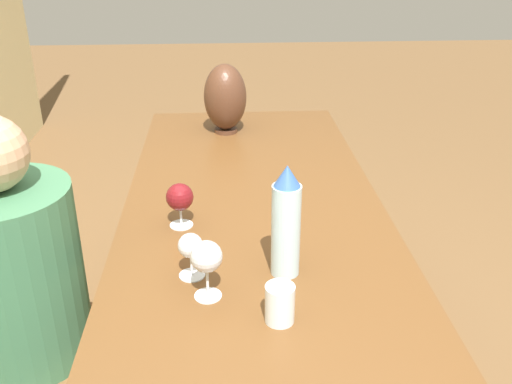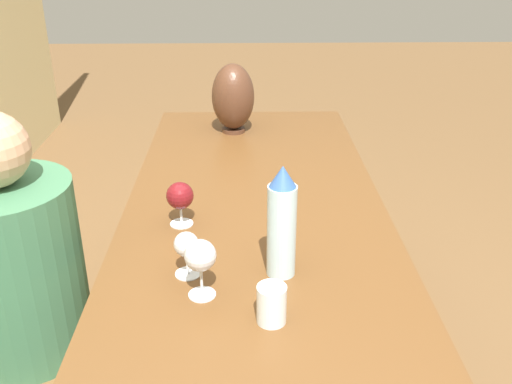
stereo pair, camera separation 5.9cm
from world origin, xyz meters
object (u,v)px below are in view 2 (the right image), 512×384
at_px(wine_glass_2, 186,246).
at_px(person_far, 27,297).
at_px(wine_glass_1, 200,257).
at_px(vase, 233,97).
at_px(water_bottle, 282,223).
at_px(chair_far, 1,328).
at_px(water_tumbler, 272,304).
at_px(wine_glass_0, 180,197).

distance_m(wine_glass_2, person_far, 0.55).
height_order(wine_glass_1, person_far, person_far).
xyz_separation_m(vase, person_far, (-0.92, 0.57, -0.31)).
height_order(water_bottle, chair_far, water_bottle).
bearing_deg(wine_glass_1, person_far, 66.10).
distance_m(water_tumbler, wine_glass_0, 0.51).
relative_size(water_tumbler, wine_glass_0, 0.68).
bearing_deg(person_far, water_tumbler, -115.92).
distance_m(wine_glass_2, chair_far, 0.68).
relative_size(wine_glass_2, chair_far, 0.12).
distance_m(chair_far, person_far, 0.14).
height_order(water_tumbler, vase, vase).
bearing_deg(vase, person_far, 148.13).
height_order(chair_far, person_far, person_far).
bearing_deg(vase, water_bottle, -172.88).
bearing_deg(vase, wine_glass_0, 170.09).
xyz_separation_m(water_bottle, water_tumbler, (-0.19, 0.03, -0.10)).
bearing_deg(wine_glass_1, wine_glass_0, 13.15).
bearing_deg(water_tumbler, wine_glass_2, 46.72).
relative_size(water_bottle, chair_far, 0.30).
distance_m(vase, wine_glass_0, 0.81).
bearing_deg(chair_far, wine_glass_1, -110.58).
distance_m(vase, wine_glass_1, 1.15).
bearing_deg(water_tumbler, person_far, 64.08).
bearing_deg(wine_glass_1, water_tumbler, -122.01).
height_order(wine_glass_1, wine_glass_2, wine_glass_1).
xyz_separation_m(vase, chair_far, (-0.92, 0.67, -0.42)).
xyz_separation_m(wine_glass_2, person_far, (0.14, 0.47, -0.25)).
distance_m(water_tumbler, person_far, 0.78).
relative_size(wine_glass_0, wine_glass_1, 0.89).
distance_m(water_bottle, chair_far, 0.91).
xyz_separation_m(water_tumbler, wine_glass_1, (0.10, 0.16, 0.06)).
bearing_deg(chair_far, wine_glass_2, -103.83).
xyz_separation_m(wine_glass_0, person_far, (-0.12, 0.43, -0.25)).
distance_m(wine_glass_0, wine_glass_2, 0.26).
bearing_deg(vase, wine_glass_1, 177.10).
bearing_deg(wine_glass_1, wine_glass_2, 24.71).
relative_size(vase, wine_glass_0, 2.17).
relative_size(water_tumbler, vase, 0.32).
xyz_separation_m(wine_glass_1, chair_far, (0.23, 0.61, -0.38)).
relative_size(water_bottle, wine_glass_0, 2.22).
xyz_separation_m(vase, wine_glass_0, (-0.80, 0.14, -0.06)).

